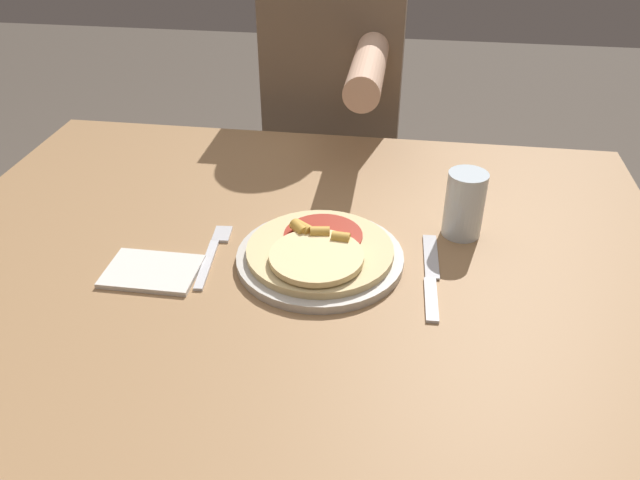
{
  "coord_description": "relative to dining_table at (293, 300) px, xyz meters",
  "views": [
    {
      "loc": [
        0.17,
        -0.82,
        1.32
      ],
      "look_at": [
        0.05,
        -0.02,
        0.79
      ],
      "focal_mm": 35.0,
      "sensor_mm": 36.0,
      "label": 1
    }
  ],
  "objects": [
    {
      "name": "dining_table",
      "position": [
        0.0,
        0.0,
        0.0
      ],
      "size": [
        1.23,
        0.93,
        0.75
      ],
      "color": "#9E754C",
      "rests_on": "ground_plane"
    },
    {
      "name": "plate",
      "position": [
        0.05,
        -0.02,
        0.11
      ],
      "size": [
        0.26,
        0.26,
        0.01
      ],
      "color": "beige",
      "rests_on": "dining_table"
    },
    {
      "name": "pizza",
      "position": [
        0.05,
        -0.03,
        0.13
      ],
      "size": [
        0.23,
        0.23,
        0.04
      ],
      "color": "#E0C689",
      "rests_on": "plate"
    },
    {
      "name": "fork",
      "position": [
        -0.12,
        -0.02,
        0.1
      ],
      "size": [
        0.03,
        0.18,
        0.0
      ],
      "color": "silver",
      "rests_on": "dining_table"
    },
    {
      "name": "knife",
      "position": [
        0.22,
        -0.04,
        0.1
      ],
      "size": [
        0.03,
        0.22,
        0.0
      ],
      "color": "silver",
      "rests_on": "dining_table"
    },
    {
      "name": "drinking_glass",
      "position": [
        0.27,
        0.09,
        0.16
      ],
      "size": [
        0.06,
        0.06,
        0.11
      ],
      "color": "silver",
      "rests_on": "dining_table"
    },
    {
      "name": "napkin",
      "position": [
        -0.2,
        -0.09,
        0.11
      ],
      "size": [
        0.14,
        0.1,
        0.01
      ],
      "color": "silver",
      "rests_on": "dining_table"
    },
    {
      "name": "person_diner",
      "position": [
        -0.01,
        0.68,
        0.08
      ],
      "size": [
        0.33,
        0.52,
        1.25
      ],
      "color": "#2D2D38",
      "rests_on": "ground_plane"
    }
  ]
}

